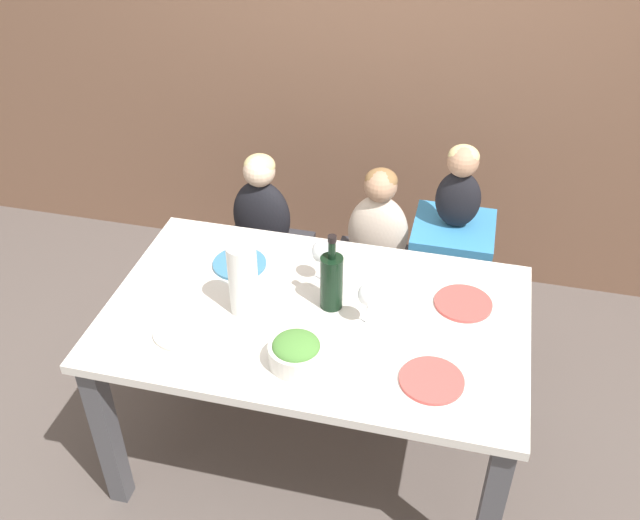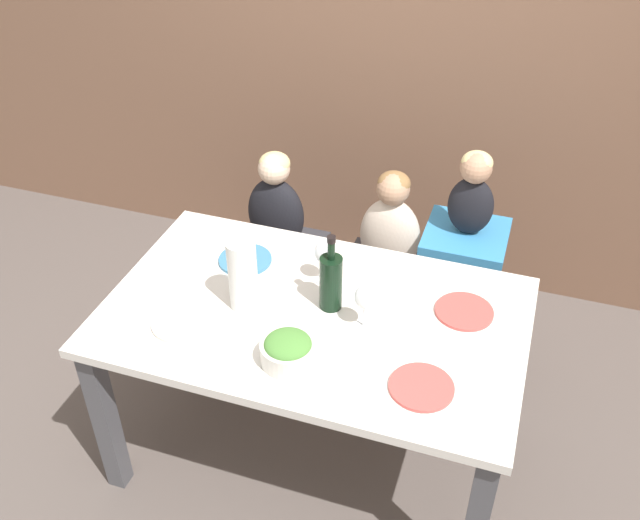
{
  "view_description": "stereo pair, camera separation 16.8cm",
  "coord_description": "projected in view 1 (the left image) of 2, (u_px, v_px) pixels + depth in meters",
  "views": [
    {
      "loc": [
        0.46,
        -1.83,
        2.36
      ],
      "look_at": [
        0.0,
        0.07,
        0.91
      ],
      "focal_mm": 40.0,
      "sensor_mm": 36.0,
      "label": 1
    },
    {
      "loc": [
        0.62,
        -1.78,
        2.36
      ],
      "look_at": [
        0.0,
        0.07,
        0.91
      ],
      "focal_mm": 40.0,
      "sensor_mm": 36.0,
      "label": 2
    }
  ],
  "objects": [
    {
      "name": "wine_glass_near",
      "position": [
        368.0,
        296.0,
        2.36
      ],
      "size": [
        0.07,
        0.07,
        0.17
      ],
      "color": "white",
      "rests_on": "dining_table"
    },
    {
      "name": "dinner_plate_back_left",
      "position": [
        240.0,
        264.0,
        2.7
      ],
      "size": [
        0.2,
        0.2,
        0.01
      ],
      "color": "teal",
      "rests_on": "dining_table"
    },
    {
      "name": "chair_right_highchair",
      "position": [
        450.0,
        256.0,
        3.06
      ],
      "size": [
        0.34,
        0.34,
        0.71
      ],
      "color": "silver",
      "rests_on": "ground_plane"
    },
    {
      "name": "chair_far_center",
      "position": [
        375.0,
        278.0,
        3.23
      ],
      "size": [
        0.4,
        0.4,
        0.44
      ],
      "color": "silver",
      "rests_on": "ground_plane"
    },
    {
      "name": "person_child_center",
      "position": [
        379.0,
        221.0,
        3.04
      ],
      "size": [
        0.26,
        0.15,
        0.48
      ],
      "color": "beige",
      "rests_on": "chair_far_center"
    },
    {
      "name": "wine_glass_far",
      "position": [
        321.0,
        253.0,
        2.56
      ],
      "size": [
        0.07,
        0.07,
        0.17
      ],
      "color": "white",
      "rests_on": "dining_table"
    },
    {
      "name": "chair_far_left",
      "position": [
        264.0,
        262.0,
        3.33
      ],
      "size": [
        0.4,
        0.4,
        0.44
      ],
      "color": "silver",
      "rests_on": "ground_plane"
    },
    {
      "name": "dinner_plate_front_left",
      "position": [
        183.0,
        331.0,
        2.4
      ],
      "size": [
        0.2,
        0.2,
        0.01
      ],
      "color": "silver",
      "rests_on": "dining_table"
    },
    {
      "name": "salad_bowl_large",
      "position": [
        296.0,
        351.0,
        2.26
      ],
      "size": [
        0.18,
        0.18,
        0.1
      ],
      "color": "silver",
      "rests_on": "dining_table"
    },
    {
      "name": "wall_back",
      "position": [
        389.0,
        13.0,
        3.19
      ],
      "size": [
        10.0,
        0.06,
        2.7
      ],
      "color": "brown",
      "rests_on": "ground_plane"
    },
    {
      "name": "person_child_left",
      "position": [
        261.0,
        206.0,
        3.14
      ],
      "size": [
        0.26,
        0.15,
        0.48
      ],
      "color": "black",
      "rests_on": "chair_far_left"
    },
    {
      "name": "paper_towel_roll",
      "position": [
        243.0,
        279.0,
        2.42
      ],
      "size": [
        0.1,
        0.1,
        0.27
      ],
      "color": "white",
      "rests_on": "dining_table"
    },
    {
      "name": "wine_bottle",
      "position": [
        332.0,
        280.0,
        2.45
      ],
      "size": [
        0.08,
        0.08,
        0.3
      ],
      "color": "black",
      "rests_on": "dining_table"
    },
    {
      "name": "person_baby_right",
      "position": [
        460.0,
        184.0,
        2.85
      ],
      "size": [
        0.18,
        0.13,
        0.36
      ],
      "color": "black",
      "rests_on": "chair_right_highchair"
    },
    {
      "name": "dinner_plate_front_right",
      "position": [
        432.0,
        380.0,
        2.22
      ],
      "size": [
        0.2,
        0.2,
        0.01
      ],
      "color": "#D14C47",
      "rests_on": "dining_table"
    },
    {
      "name": "dining_table",
      "position": [
        316.0,
        334.0,
        2.54
      ],
      "size": [
        1.46,
        0.89,
        0.73
      ],
      "color": "silver",
      "rests_on": "ground_plane"
    },
    {
      "name": "dinner_plate_back_right",
      "position": [
        463.0,
        303.0,
        2.51
      ],
      "size": [
        0.2,
        0.2,
        0.01
      ],
      "color": "#D14C47",
      "rests_on": "dining_table"
    },
    {
      "name": "ground_plane",
      "position": [
        316.0,
        448.0,
        2.92
      ],
      "size": [
        14.0,
        14.0,
        0.0
      ],
      "primitive_type": "plane",
      "color": "#564C47"
    }
  ]
}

